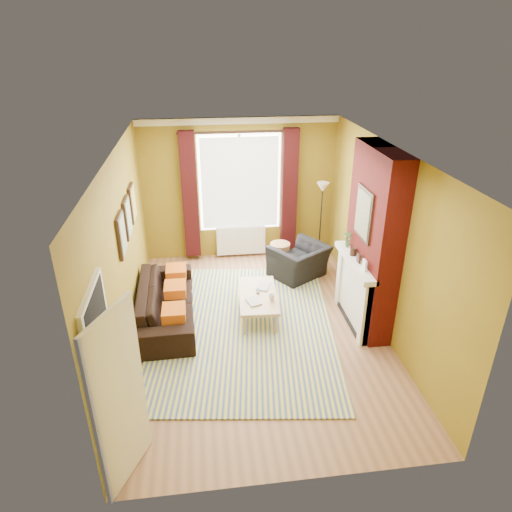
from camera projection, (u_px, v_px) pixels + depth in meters
name	position (u px, v px, depth m)	size (l,w,h in m)	color
ground	(258.00, 328.00, 7.19)	(5.50, 5.50, 0.00)	brown
room_walls	(297.00, 239.00, 6.90)	(3.82, 5.54, 2.83)	olive
striped_rug	(243.00, 327.00, 7.21)	(3.25, 4.18, 0.02)	#365096
sofa	(166.00, 302.00, 7.29)	(2.16, 0.85, 0.63)	black
armchair	(299.00, 261.00, 8.60)	(0.97, 0.85, 0.63)	black
coffee_table	(258.00, 296.00, 7.37)	(0.68, 1.24, 0.40)	tan
wicker_stool	(280.00, 255.00, 9.01)	(0.45, 0.45, 0.49)	olive
floor_lamp	(322.00, 200.00, 8.81)	(0.25, 0.25, 1.64)	black
book_a	(248.00, 303.00, 7.09)	(0.19, 0.26, 0.02)	#999999
book_b	(257.00, 286.00, 7.57)	(0.20, 0.27, 0.02)	#999999
mug	(272.00, 297.00, 7.17)	(0.10, 0.10, 0.09)	#999999
tv_remote	(258.00, 291.00, 7.41)	(0.07, 0.16, 0.02)	#2A2A2C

